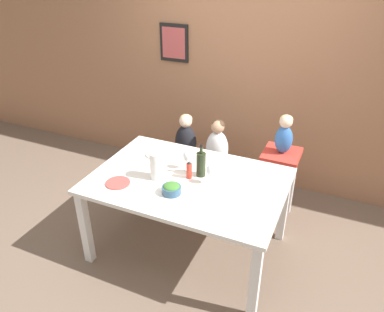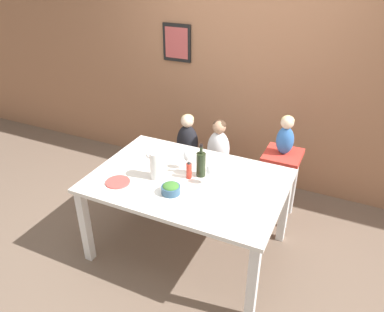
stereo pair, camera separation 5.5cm
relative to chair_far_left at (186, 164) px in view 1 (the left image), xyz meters
name	(u,v)px [view 1 (the left image)]	position (x,y,z in m)	size (l,w,h in m)	color
ground_plane	(188,248)	(0.39, -0.81, -0.38)	(14.00, 14.00, 0.00)	#705B4C
wall_back	(244,65)	(0.39, 0.65, 0.97)	(10.00, 0.09, 2.70)	#9E6B4C
dining_table	(188,188)	(0.39, -0.81, 0.29)	(1.61, 1.10, 0.76)	white
chair_far_left	(186,164)	(0.00, 0.00, 0.00)	(0.41, 0.44, 0.45)	silver
chair_far_center	(216,171)	(0.35, 0.00, 0.00)	(0.41, 0.44, 0.45)	silver
chair_right_highchair	(280,167)	(1.01, 0.00, 0.21)	(0.35, 0.37, 0.75)	silver
person_child_left	(186,138)	(0.00, 0.00, 0.31)	(0.23, 0.20, 0.51)	black
person_child_center	(217,145)	(0.35, 0.00, 0.31)	(0.23, 0.20, 0.51)	silver
person_baby_right	(284,134)	(1.01, 0.00, 0.56)	(0.16, 0.14, 0.38)	#3366B2
wine_bottle	(201,164)	(0.47, -0.71, 0.49)	(0.08, 0.08, 0.30)	#232D19
paper_towel_roll	(157,166)	(0.15, -0.89, 0.50)	(0.11, 0.11, 0.24)	white
wine_glass_near	(211,171)	(0.59, -0.80, 0.50)	(0.07, 0.07, 0.18)	white
wine_glass_far	(187,156)	(0.31, -0.66, 0.50)	(0.07, 0.07, 0.18)	white
salad_bowl_large	(172,189)	(0.36, -1.05, 0.42)	(0.15, 0.15, 0.09)	#335675
dinner_plate_front_left	(118,183)	(-0.10, -1.10, 0.38)	(0.20, 0.20, 0.01)	#D14C47
dinner_plate_back_left	(157,154)	(-0.05, -0.55, 0.38)	(0.20, 0.20, 0.01)	silver
condiment_bottle_hot_sauce	(189,170)	(0.39, -0.78, 0.45)	(0.05, 0.05, 0.16)	red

